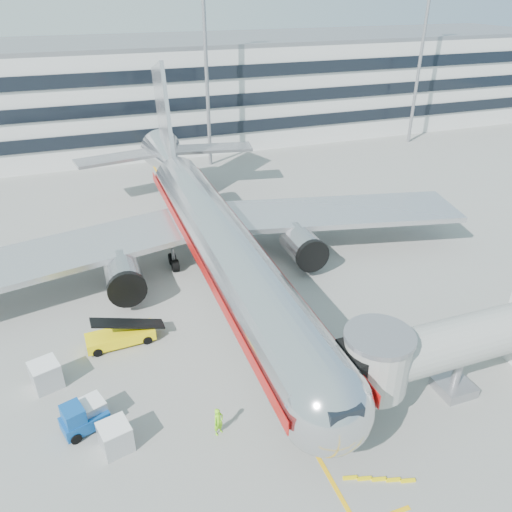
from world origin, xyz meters
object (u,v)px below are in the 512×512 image
object	(u,v)px
belt_loader	(120,336)
cargo_container_front	(115,437)
baggage_tug	(81,419)
cargo_container_left	(92,411)
cargo_container_right	(46,375)
ramp_worker	(218,422)
main_jet	(212,231)

from	to	relation	value
belt_loader	cargo_container_front	distance (m)	9.60
belt_loader	baggage_tug	size ratio (longest dim) A/B	1.75
baggage_tug	cargo_container_left	xyz separation A→B (m)	(0.62, 0.49, -0.07)
cargo_container_right	cargo_container_front	distance (m)	7.63
cargo_container_left	ramp_worker	xyz separation A→B (m)	(6.85, -3.48, 0.15)
cargo_container_left	ramp_worker	bearing A→B (deg)	-26.95
ramp_worker	cargo_container_front	bearing A→B (deg)	144.17
main_jet	belt_loader	bearing A→B (deg)	-140.97
baggage_tug	cargo_container_right	world-z (taller)	baggage_tug
ramp_worker	cargo_container_left	bearing A→B (deg)	126.64
main_jet	cargo_container_left	bearing A→B (deg)	-128.83
cargo_container_left	cargo_container_right	world-z (taller)	cargo_container_right
main_jet	cargo_container_front	bearing A→B (deg)	-121.77
baggage_tug	main_jet	bearing A→B (deg)	50.63
cargo_container_right	cargo_container_front	bearing A→B (deg)	-60.98
cargo_container_front	baggage_tug	bearing A→B (deg)	130.26
cargo_container_right	ramp_worker	size ratio (longest dim) A/B	1.16
main_jet	baggage_tug	size ratio (longest dim) A/B	17.30
belt_loader	ramp_worker	world-z (taller)	belt_loader
cargo_container_right	belt_loader	bearing A→B (deg)	29.36
baggage_tug	belt_loader	bearing A→B (deg)	67.68
cargo_container_left	cargo_container_front	xyz separation A→B (m)	(1.11, -2.53, 0.09)
main_jet	belt_loader	world-z (taller)	main_jet
cargo_container_front	cargo_container_right	bearing A→B (deg)	119.02
belt_loader	cargo_container_right	bearing A→B (deg)	-150.64
cargo_container_front	ramp_worker	distance (m)	5.82
main_jet	cargo_container_front	world-z (taller)	main_jet
main_jet	ramp_worker	world-z (taller)	main_jet
ramp_worker	main_jet	bearing A→B (deg)	48.76
ramp_worker	cargo_container_right	bearing A→B (deg)	114.67
cargo_container_right	cargo_container_left	bearing A→B (deg)	-57.93
main_jet	ramp_worker	bearing A→B (deg)	-104.82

